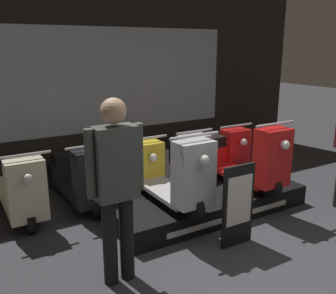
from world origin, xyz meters
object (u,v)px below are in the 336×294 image
scooter_backrow_4 (213,154)px  price_sign_board (238,205)px  person_left_browsing (116,181)px  scooter_backrow_0 (19,189)px  scooter_backrow_2 (130,169)px  scooter_display_right (242,159)px  scooter_backrow_1 (79,178)px  scooter_backrow_3 (174,161)px  scooter_display_left (168,174)px

scooter_backrow_4 → price_sign_board: size_ratio=1.78×
person_left_browsing → scooter_backrow_0: bearing=105.1°
scooter_backrow_0 → price_sign_board: bearing=-46.6°
scooter_backrow_2 → person_left_browsing: size_ratio=0.96×
scooter_backrow_0 → price_sign_board: (1.87, -1.97, 0.10)m
scooter_display_right → scooter_backrow_1: scooter_display_right is taller
scooter_display_right → scooter_backrow_3: (-0.38, 1.12, -0.26)m
scooter_backrow_4 → scooter_backrow_1: bearing=180.0°
scooter_display_left → scooter_backrow_4: size_ratio=1.00×
price_sign_board → scooter_display_left: bearing=112.4°
scooter_display_left → person_left_browsing: person_left_browsing is taller
scooter_display_right → scooter_backrow_4: bearing=71.0°
scooter_display_left → person_left_browsing: 1.32m
scooter_display_left → person_left_browsing: size_ratio=0.96×
scooter_backrow_4 → person_left_browsing: person_left_browsing is taller
scooter_display_right → scooter_backrow_0: size_ratio=1.00×
scooter_display_left → scooter_backrow_4: (1.55, 1.12, -0.26)m
scooter_backrow_0 → scooter_backrow_4: bearing=0.0°
scooter_display_left → person_left_browsing: (-1.00, -0.79, 0.35)m
scooter_backrow_1 → scooter_backrow_0: bearing=180.0°
scooter_backrow_2 → scooter_backrow_1: bearing=180.0°
scooter_display_left → scooter_backrow_3: scooter_display_left is taller
scooter_backrow_1 → scooter_display_left: bearing=-56.2°
scooter_display_right → scooter_backrow_0: 2.92m
scooter_display_left → price_sign_board: size_ratio=1.78×
scooter_display_left → scooter_backrow_3: size_ratio=1.00×
scooter_backrow_2 → price_sign_board: 2.00m
scooter_display_left → price_sign_board: bearing=-67.6°
scooter_display_left → scooter_backrow_4: 1.93m
scooter_backrow_4 → scooter_display_left: bearing=-144.2°
scooter_backrow_2 → scooter_backrow_4: 1.53m
scooter_backrow_2 → scooter_backrow_4: (1.53, 0.00, 0.00)m
scooter_backrow_0 → scooter_backrow_3: same height
scooter_backrow_2 → scooter_display_left: bearing=-90.9°
scooter_display_right → scooter_backrow_4: scooter_display_right is taller
scooter_backrow_2 → person_left_browsing: 2.25m
scooter_display_left → scooter_display_right: 1.17m
person_left_browsing → scooter_backrow_4: bearing=36.8°
scooter_backrow_2 → person_left_browsing: person_left_browsing is taller
scooter_backrow_0 → person_left_browsing: 2.07m
scooter_backrow_4 → person_left_browsing: 3.24m
scooter_backrow_2 → person_left_browsing: (-1.02, -1.91, 0.61)m
scooter_backrow_3 → scooter_backrow_4: size_ratio=1.00×
scooter_backrow_0 → scooter_backrow_4: 3.07m
scooter_display_right → scooter_backrow_3: size_ratio=1.00×
person_left_browsing → scooter_backrow_3: bearing=47.0°
scooter_backrow_0 → scooter_display_right: bearing=-22.6°
scooter_backrow_1 → scooter_backrow_4: size_ratio=1.00×
scooter_backrow_1 → scooter_backrow_3: (1.53, 0.00, 0.00)m
person_left_browsing → scooter_backrow_2: bearing=62.0°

